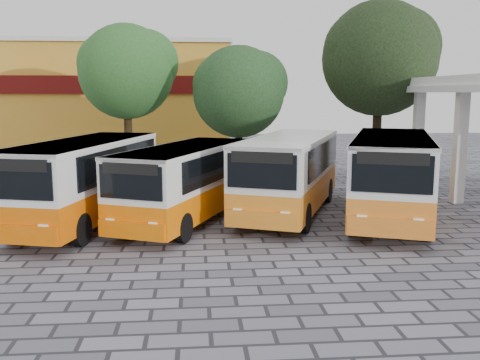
{
  "coord_description": "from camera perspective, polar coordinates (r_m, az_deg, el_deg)",
  "views": [
    {
      "loc": [
        -3.38,
        -15.6,
        4.7
      ],
      "look_at": [
        -1.74,
        3.81,
        1.5
      ],
      "focal_mm": 40.0,
      "sensor_mm": 36.0,
      "label": 1
    }
  ],
  "objects": [
    {
      "name": "ground",
      "position": [
        16.64,
        7.15,
        -7.15
      ],
      "size": [
        90.0,
        90.0,
        0.0
      ],
      "primitive_type": "plane",
      "color": "#565662",
      "rests_on": "ground"
    },
    {
      "name": "shophouse_block",
      "position": [
        42.28,
        -15.37,
        8.27
      ],
      "size": [
        20.4,
        10.4,
        8.3
      ],
      "color": "gold",
      "rests_on": "ground"
    },
    {
      "name": "bus_far_left",
      "position": [
        19.86,
        -16.24,
        0.38
      ],
      "size": [
        4.59,
        8.81,
        3.0
      ],
      "rotation": [
        0.0,
        0.0,
        -0.26
      ],
      "color": "#E45B00",
      "rests_on": "ground"
    },
    {
      "name": "bus_centre_left",
      "position": [
        19.41,
        -5.84,
        0.13
      ],
      "size": [
        5.22,
        8.29,
        2.79
      ],
      "rotation": [
        0.0,
        0.0,
        -0.41
      ],
      "color": "#F36800",
      "rests_on": "ground"
    },
    {
      "name": "bus_centre_right",
      "position": [
        20.75,
        5.3,
        1.1
      ],
      "size": [
        5.49,
        8.96,
        3.02
      ],
      "rotation": [
        0.0,
        0.0,
        -0.39
      ],
      "color": "orange",
      "rests_on": "ground"
    },
    {
      "name": "bus_far_right",
      "position": [
        20.54,
        15.86,
        0.88
      ],
      "size": [
        5.5,
        9.26,
        3.13
      ],
      "rotation": [
        0.0,
        0.0,
        -0.36
      ],
      "color": "orange",
      "rests_on": "ground"
    },
    {
      "name": "tree_left",
      "position": [
        30.2,
        -11.91,
        11.55
      ],
      "size": [
        5.39,
        5.13,
        8.38
      ],
      "color": "#302410",
      "rests_on": "ground"
    },
    {
      "name": "tree_middle",
      "position": [
        28.29,
        -0.02,
        9.7
      ],
      "size": [
        5.03,
        4.79,
        7.13
      ],
      "color": "#3C250F",
      "rests_on": "ground"
    },
    {
      "name": "tree_right",
      "position": [
        30.3,
        14.81,
        12.8
      ],
      "size": [
        6.44,
        6.14,
        9.57
      ],
      "color": "black",
      "rests_on": "ground"
    }
  ]
}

